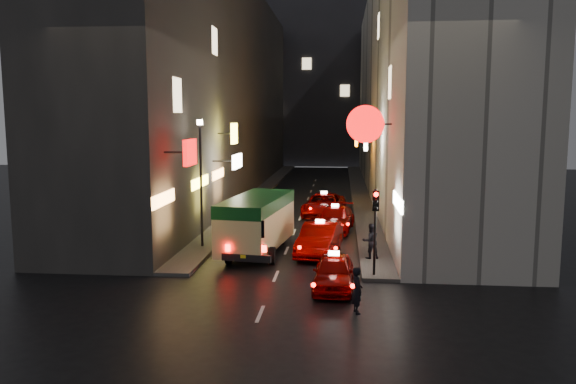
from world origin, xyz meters
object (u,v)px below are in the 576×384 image
(taxi_near, at_px, (334,269))
(pedestrian_crossing, at_px, (357,287))
(traffic_light, at_px, (375,213))
(lamp_post, at_px, (201,174))
(minibus, at_px, (257,218))

(taxi_near, height_order, pedestrian_crossing, pedestrian_crossing)
(taxi_near, distance_m, pedestrian_crossing, 2.75)
(taxi_near, height_order, traffic_light, traffic_light)
(taxi_near, relative_size, lamp_post, 0.77)
(taxi_near, bearing_deg, traffic_light, 41.71)
(pedestrian_crossing, height_order, lamp_post, lamp_post)
(taxi_near, relative_size, pedestrian_crossing, 2.69)
(minibus, distance_m, lamp_post, 3.54)
(pedestrian_crossing, relative_size, traffic_light, 0.51)
(minibus, distance_m, pedestrian_crossing, 9.19)
(minibus, distance_m, traffic_light, 6.68)
(pedestrian_crossing, height_order, traffic_light, traffic_light)
(pedestrian_crossing, relative_size, lamp_post, 0.28)
(pedestrian_crossing, bearing_deg, minibus, 13.17)
(minibus, bearing_deg, taxi_near, -54.93)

